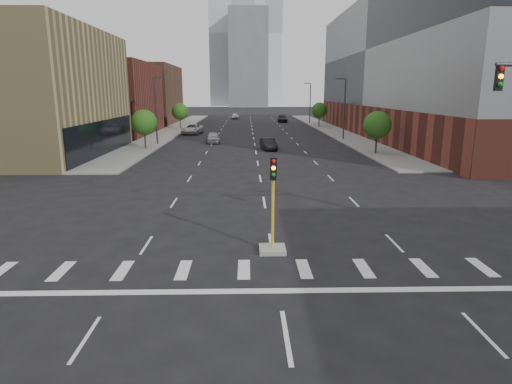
{
  "coord_description": "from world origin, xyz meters",
  "views": [
    {
      "loc": [
        -1.18,
        -9.5,
        7.18
      ],
      "look_at": [
        -0.72,
        10.37,
        2.5
      ],
      "focal_mm": 30.0,
      "sensor_mm": 36.0,
      "label": 1
    }
  ],
  "objects_px": {
    "median_traffic_signal": "(273,232)",
    "car_deep_right": "(282,119)",
    "car_far_left": "(192,129)",
    "car_distant": "(235,116)",
    "car_mid_right": "(268,144)",
    "car_near_left": "(213,138)"
  },
  "relations": [
    {
      "from": "car_mid_right",
      "to": "car_distant",
      "type": "xyz_separation_m",
      "value": [
        -5.76,
        62.55,
        0.04
      ]
    },
    {
      "from": "car_far_left",
      "to": "car_mid_right",
      "type": "bearing_deg",
      "value": -53.59
    },
    {
      "from": "car_far_left",
      "to": "car_distant",
      "type": "xyz_separation_m",
      "value": [
        6.37,
        41.61,
        -0.08
      ]
    },
    {
      "from": "median_traffic_signal",
      "to": "car_deep_right",
      "type": "height_order",
      "value": "median_traffic_signal"
    },
    {
      "from": "car_mid_right",
      "to": "car_far_left",
      "type": "relative_size",
      "value": 0.73
    },
    {
      "from": "car_near_left",
      "to": "median_traffic_signal",
      "type": "bearing_deg",
      "value": -87.84
    },
    {
      "from": "car_far_left",
      "to": "car_near_left",
      "type": "bearing_deg",
      "value": -65.02
    },
    {
      "from": "car_mid_right",
      "to": "car_deep_right",
      "type": "relative_size",
      "value": 0.77
    },
    {
      "from": "car_deep_right",
      "to": "car_distant",
      "type": "distance_m",
      "value": 17.39
    },
    {
      "from": "car_distant",
      "to": "car_deep_right",
      "type": "bearing_deg",
      "value": -51.73
    },
    {
      "from": "median_traffic_signal",
      "to": "car_deep_right",
      "type": "xyz_separation_m",
      "value": [
        7.55,
        85.04,
        -0.13
      ]
    },
    {
      "from": "median_traffic_signal",
      "to": "car_far_left",
      "type": "xyz_separation_m",
      "value": [
        -10.5,
        56.32,
        -0.12
      ]
    },
    {
      "from": "car_distant",
      "to": "car_far_left",
      "type": "bearing_deg",
      "value": -102.63
    },
    {
      "from": "car_mid_right",
      "to": "car_distant",
      "type": "relative_size",
      "value": 0.98
    },
    {
      "from": "median_traffic_signal",
      "to": "car_deep_right",
      "type": "distance_m",
      "value": 85.38
    },
    {
      "from": "car_mid_right",
      "to": "car_near_left",
      "type": "bearing_deg",
      "value": 127.15
    },
    {
      "from": "car_near_left",
      "to": "car_distant",
      "type": "relative_size",
      "value": 0.99
    },
    {
      "from": "car_mid_right",
      "to": "car_far_left",
      "type": "distance_m",
      "value": 24.19
    },
    {
      "from": "car_distant",
      "to": "car_near_left",
      "type": "bearing_deg",
      "value": -95.83
    },
    {
      "from": "median_traffic_signal",
      "to": "car_distant",
      "type": "bearing_deg",
      "value": 92.42
    },
    {
      "from": "car_mid_right",
      "to": "median_traffic_signal",
      "type": "bearing_deg",
      "value": -100.86
    },
    {
      "from": "car_far_left",
      "to": "car_deep_right",
      "type": "relative_size",
      "value": 1.06
    }
  ]
}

